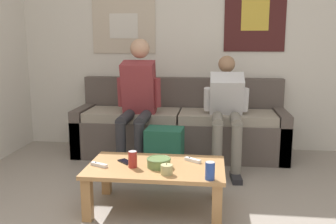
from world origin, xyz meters
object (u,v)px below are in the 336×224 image
at_px(person_seated_adult, 137,97).
at_px(person_seated_teen, 226,107).
at_px(couch, 180,129).
at_px(coffee_table, 156,173).
at_px(ceramic_bowl, 159,162).
at_px(cell_phone, 126,162).
at_px(pillar_candle, 167,170).
at_px(drink_can_blue, 210,171).
at_px(game_controller_near_left, 99,165).
at_px(backpack, 164,154).
at_px(drink_can_red, 133,159).
at_px(game_controller_near_right, 193,160).

xyz_separation_m(person_seated_adult, person_seated_teen, (0.92, 0.02, -0.09)).
distance_m(couch, coffee_table, 1.45).
relative_size(coffee_table, ceramic_bowl, 5.68).
height_order(couch, person_seated_teen, person_seated_teen).
height_order(ceramic_bowl, cell_phone, ceramic_bowl).
distance_m(ceramic_bowl, pillar_candle, 0.17).
bearing_deg(couch, cell_phone, -102.14).
bearing_deg(drink_can_blue, cell_phone, 156.22).
bearing_deg(game_controller_near_left, backpack, 61.88).
relative_size(pillar_candle, cell_phone, 0.60).
height_order(backpack, pillar_candle, backpack).
height_order(drink_can_red, cell_phone, drink_can_red).
bearing_deg(pillar_candle, game_controller_near_right, 61.28).
distance_m(backpack, pillar_candle, 0.88).
relative_size(couch, cell_phone, 16.32).
bearing_deg(pillar_candle, ceramic_bowl, 117.66).
bearing_deg(person_seated_teen, coffee_table, -116.72).
bearing_deg(person_seated_teen, pillar_candle, -109.41).
distance_m(pillar_candle, drink_can_blue, 0.31).
distance_m(person_seated_teen, drink_can_red, 1.40).
xyz_separation_m(coffee_table, backpack, (-0.02, 0.68, -0.06)).
distance_m(pillar_candle, game_controller_near_right, 0.35).
xyz_separation_m(pillar_candle, drink_can_blue, (0.31, -0.06, 0.03)).
xyz_separation_m(backpack, pillar_candle, (0.13, -0.86, 0.16)).
bearing_deg(person_seated_teen, cell_phone, -127.01).
bearing_deg(cell_phone, coffee_table, -10.17).
bearing_deg(couch, coffee_table, -92.25).
height_order(person_seated_adult, drink_can_blue, person_seated_adult).
relative_size(pillar_candle, drink_can_red, 0.69).
height_order(couch, backpack, couch).
relative_size(backpack, drink_can_red, 3.84).
bearing_deg(person_seated_adult, couch, 40.30).
bearing_deg(drink_can_blue, couch, 101.75).
distance_m(coffee_table, drink_can_red, 0.21).
xyz_separation_m(person_seated_teen, game_controller_near_left, (-0.98, -1.18, -0.26)).
xyz_separation_m(coffee_table, game_controller_near_right, (0.27, 0.13, 0.07)).
distance_m(drink_can_red, game_controller_near_left, 0.26).
distance_m(backpack, ceramic_bowl, 0.73).
height_order(pillar_candle, drink_can_blue, drink_can_blue).
distance_m(person_seated_adult, person_seated_teen, 0.92).
bearing_deg(drink_can_red, person_seated_adult, 99.57).
bearing_deg(cell_phone, person_seated_adult, 96.26).
bearing_deg(game_controller_near_left, drink_can_red, 2.12).
bearing_deg(backpack, person_seated_adult, 129.00).
relative_size(ceramic_bowl, cell_phone, 1.27).
height_order(drink_can_blue, game_controller_near_left, drink_can_blue).
bearing_deg(cell_phone, drink_can_blue, -23.78).
bearing_deg(backpack, drink_can_blue, -64.91).
distance_m(pillar_candle, game_controller_near_left, 0.54).
height_order(couch, drink_can_red, couch).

